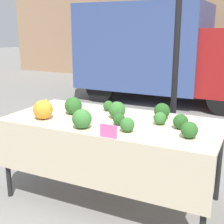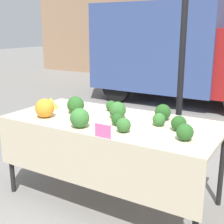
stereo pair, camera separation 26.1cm
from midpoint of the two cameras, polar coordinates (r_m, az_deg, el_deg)
ground_plane at (r=3.44m, az=-2.26°, el=-15.38°), size 40.00×40.00×0.00m
building_facade at (r=10.69m, az=18.96°, el=17.27°), size 16.00×0.60×4.56m
tent_pole at (r=3.70m, az=9.40°, el=4.97°), size 0.07×0.07×2.21m
parked_truck at (r=7.73m, az=9.08°, el=11.03°), size 4.40×2.14×2.29m
market_table at (r=3.06m, az=-3.03°, el=-3.49°), size 2.13×1.00×0.86m
orange_cauliflower at (r=3.19m, az=-14.84°, el=0.40°), size 0.19×0.19×0.19m
romanesco_head at (r=3.56m, az=-13.96°, el=1.41°), size 0.16×0.16×0.13m
broccoli_head_0 at (r=2.72m, az=0.05°, el=-2.38°), size 0.13×0.13×0.13m
broccoli_head_1 at (r=3.41m, az=-2.87°, el=1.11°), size 0.11×0.11×0.11m
broccoli_head_2 at (r=2.83m, az=-8.17°, el=-1.27°), size 0.18×0.18×0.18m
broccoli_head_3 at (r=2.61m, az=11.20°, el=-3.29°), size 0.14×0.14×0.14m
broccoli_head_4 at (r=3.12m, az=-1.48°, el=0.35°), size 0.17×0.17×0.17m
broccoli_head_5 at (r=2.94m, az=6.29°, el=-1.19°), size 0.12×0.12×0.12m
broccoli_head_6 at (r=3.31m, az=-9.35°, el=1.13°), size 0.18×0.18×0.18m
broccoli_head_7 at (r=2.91m, az=-1.30°, el=-1.37°), size 0.11×0.11×0.11m
broccoli_head_8 at (r=2.84m, az=9.88°, el=-1.76°), size 0.14×0.14×0.14m
broccoli_head_9 at (r=3.13m, az=6.78°, el=0.16°), size 0.16×0.16×0.16m
price_sign at (r=2.57m, az=-3.58°, el=-3.57°), size 0.15×0.01×0.12m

